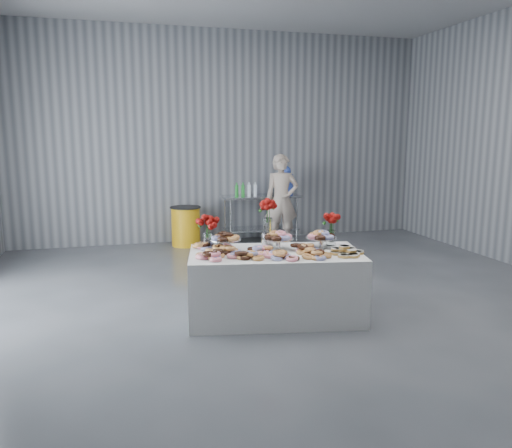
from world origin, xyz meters
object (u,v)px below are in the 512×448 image
at_px(prep_table, 261,210).
at_px(water_jug, 286,182).
at_px(display_table, 275,285).
at_px(person, 282,201).
at_px(trash_barrel, 186,226).

bearing_deg(prep_table, water_jug, -0.00).
bearing_deg(display_table, prep_table, 76.33).
distance_m(display_table, water_jug, 4.33).
xyz_separation_m(display_table, prep_table, (0.97, 4.00, 0.24)).
bearing_deg(water_jug, person, -116.22).
distance_m(prep_table, trash_barrel, 1.48).
relative_size(water_jug, person, 0.33).
relative_size(prep_table, person, 0.88).
xyz_separation_m(person, trash_barrel, (-1.71, 0.49, -0.48)).
bearing_deg(prep_table, display_table, -103.67).
xyz_separation_m(prep_table, trash_barrel, (-1.46, -0.00, -0.25)).
distance_m(display_table, prep_table, 4.12).
xyz_separation_m(display_table, person, (1.23, 3.51, 0.47)).
bearing_deg(display_table, person, 70.67).
bearing_deg(water_jug, trash_barrel, 180.00).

